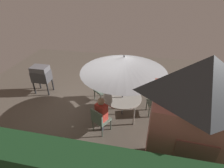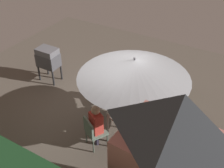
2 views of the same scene
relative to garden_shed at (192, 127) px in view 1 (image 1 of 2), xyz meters
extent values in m
plane|color=brown|center=(2.79, -2.15, -1.64)|extent=(11.00, 11.00, 0.00)
cube|color=#B26B60|center=(0.00, 0.00, -0.47)|extent=(1.76, 1.30, 2.35)
pyramid|color=#33383D|center=(0.00, 0.00, 1.14)|extent=(1.86, 1.38, 0.87)
cylinder|color=#B2ADA3|center=(1.72, -2.02, -0.92)|extent=(1.30, 1.30, 0.04)
cylinder|color=gray|center=(1.26, -2.48, -1.29)|extent=(0.05, 0.05, 0.70)
cylinder|color=gray|center=(2.17, -2.48, -1.29)|extent=(0.05, 0.05, 0.70)
cylinder|color=gray|center=(1.26, -1.56, -1.29)|extent=(0.05, 0.05, 0.70)
cylinder|color=gray|center=(2.17, -1.56, -1.29)|extent=(0.05, 0.05, 0.70)
cylinder|color=#4C4C51|center=(1.72, -2.02, -0.53)|extent=(0.04, 0.04, 2.22)
cone|color=gray|center=(1.72, -2.02, 0.34)|extent=(2.73, 2.73, 0.48)
sphere|color=#4C4C51|center=(1.72, -2.02, 0.61)|extent=(0.06, 0.06, 0.06)
cube|color=#47474C|center=(5.23, -2.80, -0.87)|extent=(0.71, 0.51, 0.45)
cube|color=slate|center=(5.23, -2.80, -0.54)|extent=(0.67, 0.48, 0.20)
cylinder|color=#262628|center=(4.92, -3.01, -1.37)|extent=(0.06, 0.06, 0.55)
cylinder|color=#262628|center=(5.54, -3.01, -1.37)|extent=(0.06, 0.06, 0.55)
cylinder|color=#262628|center=(4.92, -2.59, -1.37)|extent=(0.06, 0.06, 0.55)
cylinder|color=#262628|center=(5.54, -2.59, -1.37)|extent=(0.06, 0.06, 0.55)
cube|color=slate|center=(2.23, -1.11, -1.19)|extent=(0.63, 0.63, 0.06)
cube|color=slate|center=(2.33, -0.92, -0.97)|extent=(0.43, 0.27, 0.45)
cylinder|color=#516155|center=(2.50, -1.03, -1.42)|extent=(0.04, 0.04, 0.45)
cylinder|color=#516155|center=(2.15, -0.83, -1.42)|extent=(0.04, 0.04, 0.45)
cylinder|color=#516155|center=(2.31, -1.38, -1.42)|extent=(0.04, 0.04, 0.45)
cylinder|color=#516155|center=(1.96, -1.18, -1.42)|extent=(0.04, 0.04, 0.45)
cube|color=slate|center=(0.63, -2.29, -1.19)|extent=(0.56, 0.56, 0.06)
cube|color=slate|center=(0.42, -2.34, -0.97)|extent=(0.16, 0.46, 0.45)
cylinder|color=#516155|center=(0.38, -2.15, -1.42)|extent=(0.04, 0.04, 0.45)
cylinder|color=#516155|center=(0.48, -2.53, -1.42)|extent=(0.04, 0.04, 0.45)
cylinder|color=#516155|center=(0.77, -2.05, -1.42)|extent=(0.04, 0.04, 0.45)
cylinder|color=#516155|center=(0.87, -2.44, -1.42)|extent=(0.04, 0.04, 0.45)
cube|color=slate|center=(2.66, -2.73, -1.19)|extent=(0.64, 0.64, 0.06)
cube|color=slate|center=(2.83, -2.85, -0.97)|extent=(0.32, 0.40, 0.45)
cylinder|color=#516155|center=(2.70, -3.01, -1.42)|extent=(0.04, 0.04, 0.45)
cylinder|color=#516155|center=(2.94, -2.69, -1.42)|extent=(0.04, 0.04, 0.45)
cylinder|color=#516155|center=(2.38, -2.77, -1.42)|extent=(0.04, 0.04, 0.45)
cylinder|color=#516155|center=(2.62, -2.45, -1.42)|extent=(0.04, 0.04, 0.45)
cylinder|color=#936651|center=(1.26, -4.07, -1.49)|extent=(0.43, 0.43, 0.30)
sphere|color=#2D6B33|center=(1.26, -4.07, -1.03)|extent=(0.73, 0.73, 0.73)
cube|color=#CC3D33|center=(2.23, -1.11, -0.89)|extent=(0.41, 0.38, 0.55)
sphere|color=tan|center=(2.23, -1.11, -0.49)|extent=(0.22, 0.22, 0.22)
cylinder|color=#383347|center=(2.23, -1.11, -1.40)|extent=(0.10, 0.10, 0.48)
camera|label=1|loc=(1.06, 2.97, 2.65)|focal=28.72mm
camera|label=2|loc=(-0.65, 3.01, 3.80)|focal=44.67mm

